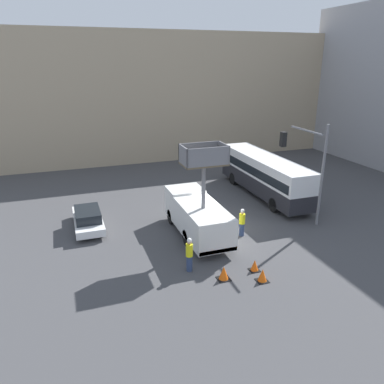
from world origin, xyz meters
The scene contains 11 objects.
ground_plane centered at (0.00, 0.00, 0.00)m, with size 120.00×120.00×0.00m, color #424244.
building_backdrop_far centered at (0.00, 23.67, 6.82)m, with size 44.00×10.00×13.65m.
utility_truck centered at (-1.39, -0.13, 1.51)m, with size 2.55×6.89×6.16m.
city_bus centered at (6.46, 5.20, 1.93)m, with size 2.48×11.27×3.29m.
traffic_light_pole centered at (5.90, -1.24, 4.59)m, with size 3.43×3.17×6.88m.
road_worker_near_truck centered at (-3.26, -4.03, 0.98)m, with size 0.38×0.38×1.94m.
road_worker_directing centered at (1.30, -1.11, 0.93)m, with size 0.38×0.38×1.85m.
traffic_cone_near_truck centered at (-0.07, -6.22, 0.32)m, with size 0.60×0.60×0.68m.
traffic_cone_mid_road centered at (0.05, -5.17, 0.29)m, with size 0.55×0.55×0.63m.
traffic_cone_far_side centered at (-1.86, -5.40, 0.35)m, with size 0.65×0.65×0.74m.
parked_car_curbside centered at (-7.89, 3.31, 0.71)m, with size 1.81×4.66×1.39m.
Camera 1 is at (-8.96, -20.61, 10.67)m, focal length 35.00 mm.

